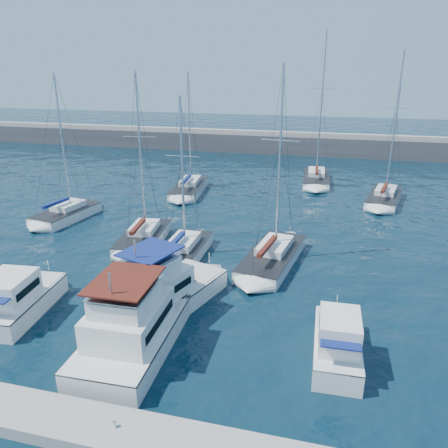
% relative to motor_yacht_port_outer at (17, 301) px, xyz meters
% --- Properties ---
extents(ground, '(220.00, 220.00, 0.00)m').
position_rel_motor_yacht_port_outer_xyz_m(ground, '(9.93, 4.00, -0.94)').
color(ground, black).
rests_on(ground, ground).
extents(breakwater, '(160.00, 6.00, 4.45)m').
position_rel_motor_yacht_port_outer_xyz_m(breakwater, '(9.93, 56.00, 0.11)').
color(breakwater, '#424244').
rests_on(breakwater, ground).
extents(dock, '(40.00, 2.20, 0.60)m').
position_rel_motor_yacht_port_outer_xyz_m(dock, '(9.93, -7.00, -0.64)').
color(dock, gray).
rests_on(dock, ground).
extents(dock_cleat_centre, '(0.16, 0.16, 0.25)m').
position_rel_motor_yacht_port_outer_xyz_m(dock_cleat_centre, '(9.93, -7.00, -0.22)').
color(dock_cleat_centre, silver).
rests_on(dock_cleat_centre, dock).
extents(motor_yacht_port_outer, '(3.48, 6.47, 3.20)m').
position_rel_motor_yacht_port_outer_xyz_m(motor_yacht_port_outer, '(0.00, 0.00, 0.00)').
color(motor_yacht_port_outer, silver).
rests_on(motor_yacht_port_outer, ground).
extents(motor_yacht_port_inner, '(4.18, 10.10, 4.69)m').
position_rel_motor_yacht_port_outer_xyz_m(motor_yacht_port_inner, '(8.07, -0.90, 0.19)').
color(motor_yacht_port_inner, silver).
rests_on(motor_yacht_port_inner, ground).
extents(motor_yacht_stbd_inner, '(5.88, 9.16, 4.69)m').
position_rel_motor_yacht_port_outer_xyz_m(motor_yacht_stbd_inner, '(8.14, 2.59, 0.19)').
color(motor_yacht_stbd_inner, silver).
rests_on(motor_yacht_stbd_inner, ground).
extents(motor_yacht_stbd_outer, '(2.44, 5.70, 3.20)m').
position_rel_motor_yacht_port_outer_xyz_m(motor_yacht_stbd_outer, '(18.39, 0.25, -0.00)').
color(motor_yacht_stbd_outer, silver).
rests_on(motor_yacht_stbd_outer, ground).
extents(sailboat_mid_a, '(4.16, 7.35, 13.76)m').
position_rel_motor_yacht_port_outer_xyz_m(sailboat_mid_a, '(-7.15, 16.01, -0.42)').
color(sailboat_mid_a, silver).
rests_on(sailboat_mid_a, ground).
extents(sailboat_mid_b, '(3.93, 7.52, 13.97)m').
position_rel_motor_yacht_port_outer_xyz_m(sailboat_mid_b, '(2.61, 12.13, -0.42)').
color(sailboat_mid_b, silver).
rests_on(sailboat_mid_b, ground).
extents(sailboat_mid_c, '(2.99, 7.67, 12.41)m').
position_rel_motor_yacht_port_outer_xyz_m(sailboat_mid_c, '(6.74, 10.04, -0.44)').
color(sailboat_mid_c, silver).
rests_on(sailboat_mid_c, ground).
extents(sailboat_mid_d, '(4.40, 8.94, 14.54)m').
position_rel_motor_yacht_port_outer_xyz_m(sailboat_mid_d, '(13.62, 10.89, -0.43)').
color(sailboat_mid_d, silver).
rests_on(sailboat_mid_d, ground).
extents(sailboat_back_a, '(3.94, 8.96, 13.71)m').
position_rel_motor_yacht_port_outer_xyz_m(sailboat_back_a, '(1.40, 27.90, -0.44)').
color(sailboat_back_a, silver).
rests_on(sailboat_back_a, ground).
extents(sailboat_back_b, '(3.60, 9.15, 18.31)m').
position_rel_motor_yacht_port_outer_xyz_m(sailboat_back_b, '(15.53, 36.17, -0.39)').
color(sailboat_back_b, silver).
rests_on(sailboat_back_b, ground).
extents(sailboat_back_c, '(4.68, 8.51, 15.88)m').
position_rel_motor_yacht_port_outer_xyz_m(sailboat_back_c, '(23.17, 29.26, -0.41)').
color(sailboat_back_c, silver).
rests_on(sailboat_back_c, ground).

